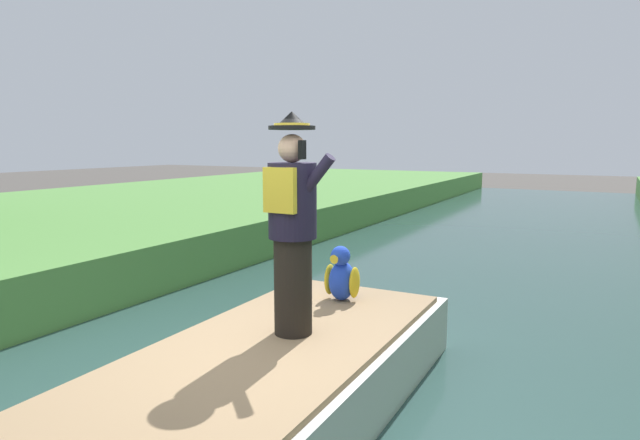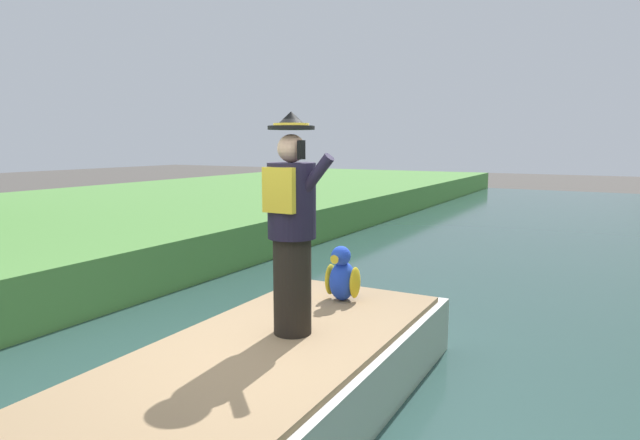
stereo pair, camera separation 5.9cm
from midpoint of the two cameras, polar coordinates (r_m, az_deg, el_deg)
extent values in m
plane|color=#4C4742|center=(4.73, -5.02, -21.03)|extent=(80.00, 80.00, 0.00)
cube|color=#2D4C47|center=(4.71, -5.03, -20.50)|extent=(6.66, 48.00, 0.10)
cube|color=silver|center=(4.57, -4.99, -16.80)|extent=(1.85, 4.22, 0.56)
cube|color=#997A56|center=(4.45, -5.04, -13.23)|extent=(1.71, 3.89, 0.05)
cylinder|color=black|center=(4.53, -2.58, -7.02)|extent=(0.32, 0.32, 0.82)
cylinder|color=black|center=(4.40, -2.64, 2.07)|extent=(0.40, 0.40, 0.62)
cube|color=gold|center=(4.23, -4.01, 3.18)|extent=(0.28, 0.06, 0.36)
sphere|color=#DBA884|center=(4.37, -2.67, 7.61)|extent=(0.23, 0.23, 0.23)
cylinder|color=black|center=(4.38, -2.69, 9.78)|extent=(0.38, 0.38, 0.03)
cone|color=black|center=(4.38, -2.70, 10.69)|extent=(0.26, 0.26, 0.12)
cylinder|color=gold|center=(4.38, -2.69, 10.10)|extent=(0.29, 0.29, 0.02)
cylinder|color=black|center=(4.24, -0.40, 4.29)|extent=(0.38, 0.09, 0.43)
cube|color=black|center=(4.26, -1.60, 7.47)|extent=(0.03, 0.08, 0.15)
ellipsoid|color=blue|center=(5.52, 2.73, -6.49)|extent=(0.26, 0.32, 0.40)
sphere|color=blue|center=(5.43, 2.56, -3.83)|extent=(0.20, 0.20, 0.20)
cone|color=yellow|center=(5.34, 2.08, -4.13)|extent=(0.09, 0.09, 0.09)
ellipsoid|color=yellow|center=(5.58, 1.44, -6.32)|extent=(0.08, 0.20, 0.32)
ellipsoid|color=yellow|center=(5.46, 4.06, -6.66)|extent=(0.08, 0.20, 0.32)
camera|label=1|loc=(0.03, -89.65, 0.05)|focal=30.09mm
camera|label=2|loc=(0.03, 90.35, -0.05)|focal=30.09mm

